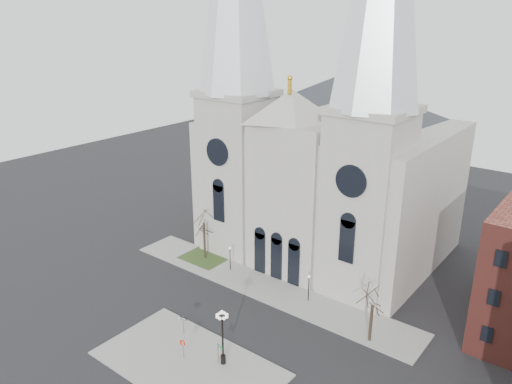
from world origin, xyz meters
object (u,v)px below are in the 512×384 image
Objects in this scene: stop_sign at (183,344)px; one_way_sign at (183,322)px; globe_lamp at (222,331)px; street_name_sign at (218,351)px.

stop_sign is 4.02m from one_way_sign.
street_name_sign is (-0.37, -0.23, -2.37)m from globe_lamp.
globe_lamp is 2.40m from street_name_sign.
globe_lamp is at bearing 35.58° from street_name_sign.
one_way_sign is 0.93× the size of street_name_sign.
stop_sign is at bearing -57.79° from one_way_sign.
stop_sign is at bearing -153.37° from globe_lamp.
globe_lamp is at bearing -22.63° from one_way_sign.
stop_sign is at bearing -150.51° from street_name_sign.
one_way_sign is (-2.88, 2.80, -0.15)m from stop_sign.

